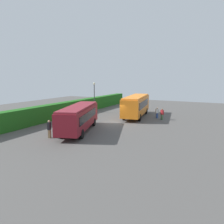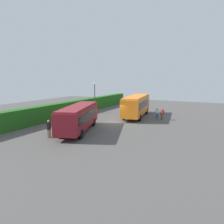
# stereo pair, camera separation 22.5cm
# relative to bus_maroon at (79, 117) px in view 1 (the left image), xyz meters

# --- Properties ---
(ground_plane) EXTENTS (64.00, 64.00, 0.00)m
(ground_plane) POSITION_rel_bus_maroon_xyz_m (5.68, -1.70, -1.73)
(ground_plane) COLOR #514F4C
(bus_maroon) EXTENTS (9.86, 5.44, 2.98)m
(bus_maroon) POSITION_rel_bus_maroon_xyz_m (0.00, 0.00, 0.00)
(bus_maroon) COLOR maroon
(bus_maroon) RESTS_ON ground_plane
(bus_orange) EXTENTS (10.48, 4.12, 3.33)m
(bus_orange) POSITION_rel_bus_maroon_xyz_m (11.66, -2.64, 0.17)
(bus_orange) COLOR orange
(bus_orange) RESTS_ON ground_plane
(person_left) EXTENTS (0.48, 0.38, 1.88)m
(person_left) POSITION_rel_bus_maroon_xyz_m (-3.66, 1.13, -0.73)
(person_left) COLOR olive
(person_left) RESTS_ON ground_plane
(person_center) EXTENTS (0.47, 0.52, 1.67)m
(person_center) POSITION_rel_bus_maroon_xyz_m (11.16, -6.91, -0.86)
(person_center) COLOR #4C6B47
(person_center) RESTS_ON ground_plane
(person_right) EXTENTS (0.48, 0.53, 1.64)m
(person_right) POSITION_rel_bus_maroon_xyz_m (12.10, -5.91, -0.88)
(person_right) COLOR #334C8C
(person_right) RESTS_ON ground_plane
(person_far) EXTENTS (0.45, 0.37, 1.68)m
(person_far) POSITION_rel_bus_maroon_xyz_m (13.28, 0.08, -0.85)
(person_far) COLOR silver
(person_far) RESTS_ON ground_plane
(hedge_row) EXTENTS (44.00, 1.44, 2.31)m
(hedge_row) POSITION_rel_bus_maroon_xyz_m (5.68, 7.57, -0.58)
(hedge_row) COLOR #1F5F19
(hedge_row) RESTS_ON ground_plane
(lamppost) EXTENTS (0.36, 0.36, 5.32)m
(lamppost) POSITION_rel_bus_maroon_xyz_m (12.09, 5.30, 1.61)
(lamppost) COLOR #38383D
(lamppost) RESTS_ON ground_plane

